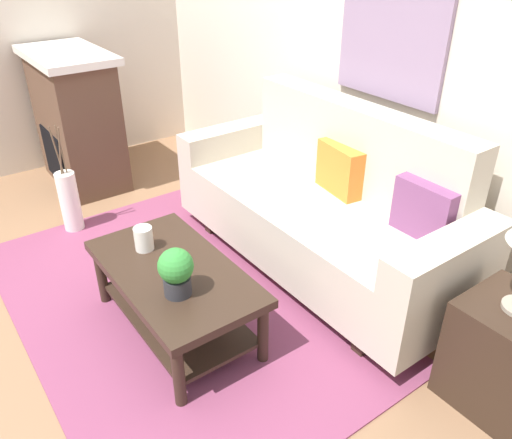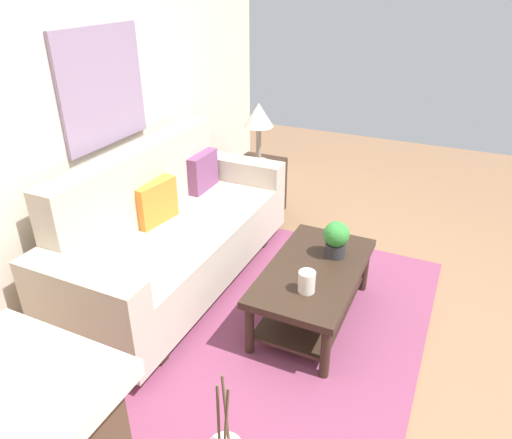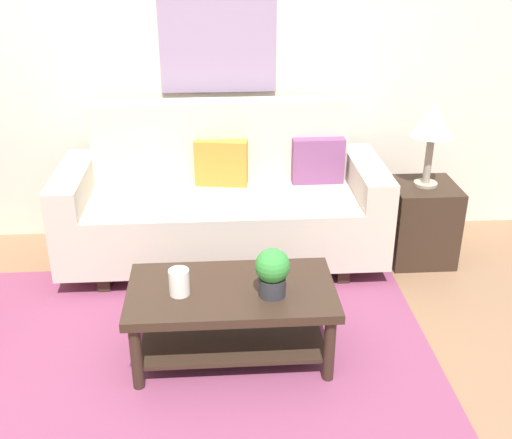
{
  "view_description": "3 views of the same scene",
  "coord_description": "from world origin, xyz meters",
  "px_view_note": "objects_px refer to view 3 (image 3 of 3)",
  "views": [
    {
      "loc": [
        2.33,
        -0.57,
        2.06
      ],
      "look_at": [
        0.18,
        0.99,
        0.52
      ],
      "focal_mm": 35.89,
      "sensor_mm": 36.0,
      "label": 1
    },
    {
      "loc": [
        -2.33,
        -0.36,
        2.19
      ],
      "look_at": [
        0.41,
        0.91,
        0.6
      ],
      "focal_mm": 32.95,
      "sensor_mm": 36.0,
      "label": 2
    },
    {
      "loc": [
        0.17,
        -2.45,
        2.17
      ],
      "look_at": [
        0.4,
        1.02,
        0.53
      ],
      "focal_mm": 44.01,
      "sensor_mm": 36.0,
      "label": 3
    }
  ],
  "objects_px": {
    "couch": "(222,203)",
    "throw_pillow_orange": "(221,163)",
    "throw_pillow_plum": "(318,160)",
    "coffee_table": "(232,306)",
    "tabletop_vase": "(179,282)",
    "table_lamp": "(433,123)",
    "potted_plant_tabletop": "(272,271)",
    "framed_painting": "(218,34)",
    "side_table": "(421,222)"
  },
  "relations": [
    {
      "from": "couch",
      "to": "potted_plant_tabletop",
      "type": "distance_m",
      "value": 1.23
    },
    {
      "from": "side_table",
      "to": "framed_painting",
      "type": "xyz_separation_m",
      "value": [
        -1.38,
        0.55,
        1.21
      ]
    },
    {
      "from": "couch",
      "to": "throw_pillow_plum",
      "type": "relative_size",
      "value": 6.02
    },
    {
      "from": "throw_pillow_plum",
      "to": "table_lamp",
      "type": "xyz_separation_m",
      "value": [
        0.71,
        -0.21,
        0.31
      ]
    },
    {
      "from": "throw_pillow_plum",
      "to": "framed_painting",
      "type": "relative_size",
      "value": 0.45
    },
    {
      "from": "throw_pillow_orange",
      "to": "tabletop_vase",
      "type": "xyz_separation_m",
      "value": [
        -0.24,
        -1.29,
        -0.18
      ]
    },
    {
      "from": "throw_pillow_orange",
      "to": "tabletop_vase",
      "type": "relative_size",
      "value": 2.55
    },
    {
      "from": "side_table",
      "to": "coffee_table",
      "type": "bearing_deg",
      "value": -142.65
    },
    {
      "from": "throw_pillow_orange",
      "to": "couch",
      "type": "bearing_deg",
      "value": -90.0
    },
    {
      "from": "tabletop_vase",
      "to": "framed_painting",
      "type": "distance_m",
      "value": 1.92
    },
    {
      "from": "potted_plant_tabletop",
      "to": "side_table",
      "type": "bearing_deg",
      "value": 44.14
    },
    {
      "from": "throw_pillow_orange",
      "to": "framed_painting",
      "type": "relative_size",
      "value": 0.45
    },
    {
      "from": "couch",
      "to": "throw_pillow_orange",
      "type": "height_order",
      "value": "couch"
    },
    {
      "from": "couch",
      "to": "throw_pillow_orange",
      "type": "bearing_deg",
      "value": 90.0
    },
    {
      "from": "side_table",
      "to": "framed_painting",
      "type": "distance_m",
      "value": 1.92
    },
    {
      "from": "throw_pillow_orange",
      "to": "throw_pillow_plum",
      "type": "xyz_separation_m",
      "value": [
        0.67,
        0.0,
        0.0
      ]
    },
    {
      "from": "coffee_table",
      "to": "framed_painting",
      "type": "relative_size",
      "value": 1.36
    },
    {
      "from": "coffee_table",
      "to": "potted_plant_tabletop",
      "type": "bearing_deg",
      "value": -20.9
    },
    {
      "from": "side_table",
      "to": "table_lamp",
      "type": "bearing_deg",
      "value": 0.0
    },
    {
      "from": "tabletop_vase",
      "to": "throw_pillow_orange",
      "type": "bearing_deg",
      "value": 79.25
    },
    {
      "from": "couch",
      "to": "tabletop_vase",
      "type": "bearing_deg",
      "value": -101.88
    },
    {
      "from": "tabletop_vase",
      "to": "framed_painting",
      "type": "relative_size",
      "value": 0.17
    },
    {
      "from": "throw_pillow_plum",
      "to": "potted_plant_tabletop",
      "type": "xyz_separation_m",
      "value": [
        -0.44,
        -1.33,
        -0.11
      ]
    },
    {
      "from": "throw_pillow_orange",
      "to": "table_lamp",
      "type": "xyz_separation_m",
      "value": [
        1.38,
        -0.21,
        0.31
      ]
    },
    {
      "from": "throw_pillow_orange",
      "to": "coffee_table",
      "type": "bearing_deg",
      "value": -88.85
    },
    {
      "from": "couch",
      "to": "framed_painting",
      "type": "distance_m",
      "value": 1.16
    },
    {
      "from": "coffee_table",
      "to": "framed_painting",
      "type": "height_order",
      "value": "framed_painting"
    },
    {
      "from": "coffee_table",
      "to": "tabletop_vase",
      "type": "relative_size",
      "value": 7.8
    },
    {
      "from": "side_table",
      "to": "potted_plant_tabletop",
      "type": "bearing_deg",
      "value": -135.86
    },
    {
      "from": "table_lamp",
      "to": "throw_pillow_orange",
      "type": "bearing_deg",
      "value": 171.38
    },
    {
      "from": "coffee_table",
      "to": "side_table",
      "type": "xyz_separation_m",
      "value": [
        1.36,
        1.04,
        -0.03
      ]
    },
    {
      "from": "throw_pillow_plum",
      "to": "coffee_table",
      "type": "relative_size",
      "value": 0.33
    },
    {
      "from": "couch",
      "to": "throw_pillow_plum",
      "type": "height_order",
      "value": "couch"
    },
    {
      "from": "table_lamp",
      "to": "framed_painting",
      "type": "bearing_deg",
      "value": 158.29
    },
    {
      "from": "throw_pillow_plum",
      "to": "potted_plant_tabletop",
      "type": "distance_m",
      "value": 1.4
    },
    {
      "from": "tabletop_vase",
      "to": "potted_plant_tabletop",
      "type": "distance_m",
      "value": 0.48
    },
    {
      "from": "couch",
      "to": "throw_pillow_orange",
      "type": "xyz_separation_m",
      "value": [
        0.0,
        0.13,
        0.25
      ]
    },
    {
      "from": "table_lamp",
      "to": "potted_plant_tabletop",
      "type": "bearing_deg",
      "value": -135.86
    },
    {
      "from": "coffee_table",
      "to": "tabletop_vase",
      "type": "height_order",
      "value": "tabletop_vase"
    },
    {
      "from": "couch",
      "to": "side_table",
      "type": "distance_m",
      "value": 1.39
    },
    {
      "from": "table_lamp",
      "to": "framed_painting",
      "type": "xyz_separation_m",
      "value": [
        -1.38,
        0.55,
        0.5
      ]
    },
    {
      "from": "coffee_table",
      "to": "table_lamp",
      "type": "xyz_separation_m",
      "value": [
        1.36,
        1.04,
        0.68
      ]
    },
    {
      "from": "coffee_table",
      "to": "potted_plant_tabletop",
      "type": "relative_size",
      "value": 4.2
    },
    {
      "from": "potted_plant_tabletop",
      "to": "side_table",
      "type": "relative_size",
      "value": 0.47
    },
    {
      "from": "coffee_table",
      "to": "tabletop_vase",
      "type": "bearing_deg",
      "value": -171.87
    },
    {
      "from": "throw_pillow_orange",
      "to": "coffee_table",
      "type": "relative_size",
      "value": 0.33
    },
    {
      "from": "throw_pillow_orange",
      "to": "framed_painting",
      "type": "xyz_separation_m",
      "value": [
        -0.0,
        0.34,
        0.81
      ]
    },
    {
      "from": "throw_pillow_plum",
      "to": "potted_plant_tabletop",
      "type": "height_order",
      "value": "throw_pillow_plum"
    },
    {
      "from": "couch",
      "to": "framed_painting",
      "type": "xyz_separation_m",
      "value": [
        0.0,
        0.47,
        1.06
      ]
    },
    {
      "from": "potted_plant_tabletop",
      "to": "table_lamp",
      "type": "bearing_deg",
      "value": 44.14
    }
  ]
}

